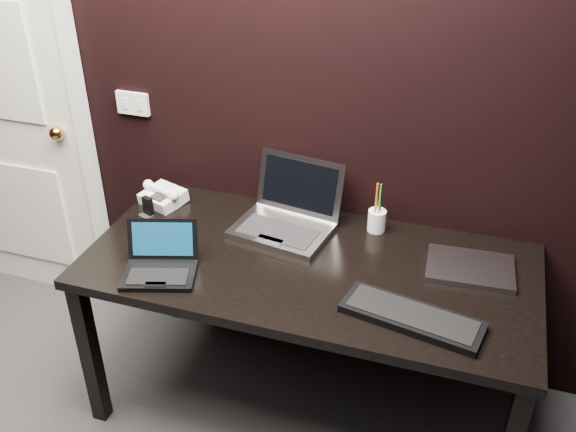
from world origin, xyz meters
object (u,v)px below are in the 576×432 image
(silver_laptop, at_px, (287,218))
(closed_laptop, at_px, (470,268))
(pen_cup, at_px, (377,220))
(ext_keyboard, at_px, (412,317))
(desk, at_px, (308,279))
(desk_phone, at_px, (163,196))
(netbook, at_px, (160,264))
(mobile_phone, at_px, (148,211))

(silver_laptop, distance_m, closed_laptop, 0.74)
(pen_cup, bearing_deg, ext_keyboard, -66.38)
(desk, distance_m, desk_phone, 0.77)
(netbook, bearing_deg, desk_phone, 116.54)
(netbook, relative_size, closed_laptop, 0.97)
(silver_laptop, xyz_separation_m, desk_phone, (-0.58, 0.02, -0.01))
(desk, height_order, pen_cup, pen_cup)
(netbook, distance_m, pen_cup, 0.88)
(pen_cup, bearing_deg, netbook, -142.81)
(closed_laptop, relative_size, mobile_phone, 3.39)
(ext_keyboard, relative_size, pen_cup, 2.30)
(closed_laptop, height_order, mobile_phone, mobile_phone)
(closed_laptop, distance_m, pen_cup, 0.42)
(desk, relative_size, silver_laptop, 4.00)
(netbook, distance_m, ext_keyboard, 0.92)
(desk_phone, xyz_separation_m, mobile_phone, (-0.00, -0.13, -0.00))
(mobile_phone, bearing_deg, ext_keyboard, -14.86)
(netbook, bearing_deg, pen_cup, 37.19)
(mobile_phone, bearing_deg, pen_cup, 12.55)
(silver_laptop, distance_m, desk_phone, 0.58)
(desk, bearing_deg, ext_keyboard, -26.55)
(ext_keyboard, height_order, pen_cup, pen_cup)
(desk, relative_size, ext_keyboard, 3.44)
(mobile_phone, bearing_deg, desk, -7.43)
(desk, relative_size, netbook, 5.32)
(silver_laptop, bearing_deg, closed_laptop, -5.27)
(desk, distance_m, pen_cup, 0.38)
(netbook, xyz_separation_m, mobile_phone, (-0.23, 0.32, 0.00))
(closed_laptop, distance_m, desk_phone, 1.32)
(desk, xyz_separation_m, silver_laptop, (-0.16, 0.21, 0.13))
(netbook, bearing_deg, silver_laptop, 51.35)
(silver_laptop, relative_size, desk_phone, 2.02)
(desk_phone, bearing_deg, mobile_phone, -90.59)
(netbook, distance_m, desk_phone, 0.51)
(closed_laptop, height_order, pen_cup, pen_cup)
(ext_keyboard, height_order, desk_phone, desk_phone)
(pen_cup, bearing_deg, desk_phone, -175.41)
(desk, xyz_separation_m, ext_keyboard, (0.42, -0.21, 0.09))
(desk, bearing_deg, pen_cup, 56.89)
(ext_keyboard, distance_m, mobile_phone, 1.19)
(desk_phone, height_order, pen_cup, pen_cup)
(ext_keyboard, height_order, mobile_phone, mobile_phone)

